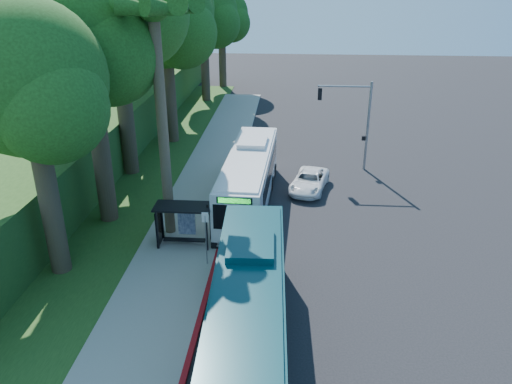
# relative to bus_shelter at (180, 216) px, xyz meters

# --- Properties ---
(ground) EXTENTS (140.00, 140.00, 0.00)m
(ground) POSITION_rel_bus_shelter_xyz_m (7.26, 2.86, -1.81)
(ground) COLOR black
(ground) RESTS_ON ground
(sidewalk) EXTENTS (4.50, 70.00, 0.12)m
(sidewalk) POSITION_rel_bus_shelter_xyz_m (-0.04, 2.86, -1.75)
(sidewalk) COLOR gray
(sidewalk) RESTS_ON ground
(red_curb) EXTENTS (0.25, 30.00, 0.13)m
(red_curb) POSITION_rel_bus_shelter_xyz_m (2.26, -1.14, -1.74)
(red_curb) COLOR maroon
(red_curb) RESTS_ON ground
(grass_verge) EXTENTS (8.00, 70.00, 0.06)m
(grass_verge) POSITION_rel_bus_shelter_xyz_m (-5.74, 7.86, -1.78)
(grass_verge) COLOR #234719
(grass_verge) RESTS_ON ground
(bus_shelter) EXTENTS (3.20, 1.51, 2.55)m
(bus_shelter) POSITION_rel_bus_shelter_xyz_m (0.00, 0.00, 0.00)
(bus_shelter) COLOR black
(bus_shelter) RESTS_ON ground
(stop_sign_pole) EXTENTS (0.35, 0.06, 3.17)m
(stop_sign_pole) POSITION_rel_bus_shelter_xyz_m (1.86, -2.14, 0.28)
(stop_sign_pole) COLOR gray
(stop_sign_pole) RESTS_ON ground
(traffic_signal_pole) EXTENTS (4.10, 0.30, 7.00)m
(traffic_signal_pole) POSITION_rel_bus_shelter_xyz_m (11.04, 12.86, 2.62)
(traffic_signal_pole) COLOR gray
(traffic_signal_pole) RESTS_ON ground
(palm_tree) EXTENTS (4.20, 4.20, 14.40)m
(palm_tree) POSITION_rel_bus_shelter_xyz_m (-0.94, 1.36, 10.57)
(palm_tree) COLOR #4C3F2D
(palm_tree) RESTS_ON ground
(hillside_backdrop) EXTENTS (24.00, 60.00, 8.80)m
(hillside_backdrop) POSITION_rel_bus_shelter_xyz_m (-19.04, 17.96, 0.63)
(hillside_backdrop) COLOR #234719
(hillside_backdrop) RESTS_ON ground
(tree_0) EXTENTS (8.40, 8.00, 15.70)m
(tree_0) POSITION_rel_bus_shelter_xyz_m (-5.14, 2.84, 9.40)
(tree_0) COLOR #382B1E
(tree_0) RESTS_ON ground
(tree_2) EXTENTS (8.82, 8.40, 15.12)m
(tree_2) POSITION_rel_bus_shelter_xyz_m (-4.64, 18.84, 8.67)
(tree_2) COLOR #382B1E
(tree_2) RESTS_ON ground
(tree_4) EXTENTS (8.40, 8.00, 14.14)m
(tree_4) POSITION_rel_bus_shelter_xyz_m (-4.14, 34.84, 7.92)
(tree_4) COLOR #382B1E
(tree_4) RESTS_ON ground
(tree_5) EXTENTS (7.35, 7.00, 12.86)m
(tree_5) POSITION_rel_bus_shelter_xyz_m (-3.16, 42.84, 7.16)
(tree_5) COLOR #382B1E
(tree_5) RESTS_ON ground
(tree_6) EXTENTS (7.56, 7.20, 13.74)m
(tree_6) POSITION_rel_bus_shelter_xyz_m (-5.65, -3.16, 7.90)
(tree_6) COLOR #382B1E
(tree_6) RESTS_ON ground
(white_bus) EXTENTS (3.27, 13.06, 3.86)m
(white_bus) POSITION_rel_bus_shelter_xyz_m (3.46, 5.98, 0.08)
(white_bus) COLOR silver
(white_bus) RESTS_ON ground
(teal_bus) EXTENTS (3.35, 13.46, 3.98)m
(teal_bus) POSITION_rel_bus_shelter_xyz_m (4.64, -8.42, 0.14)
(teal_bus) COLOR #0A343A
(teal_bus) RESTS_ON ground
(pickup) EXTENTS (3.29, 5.24, 1.35)m
(pickup) POSITION_rel_bus_shelter_xyz_m (7.58, 8.47, -1.13)
(pickup) COLOR white
(pickup) RESTS_ON ground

